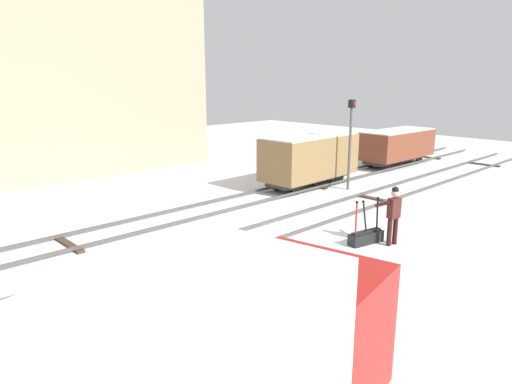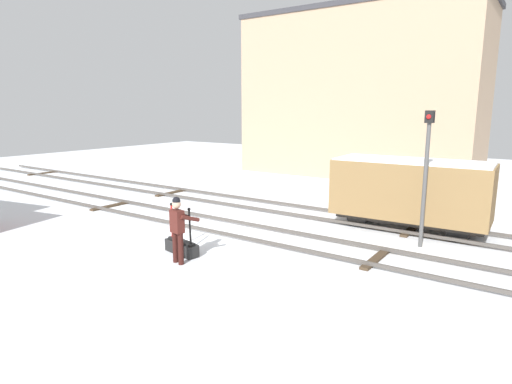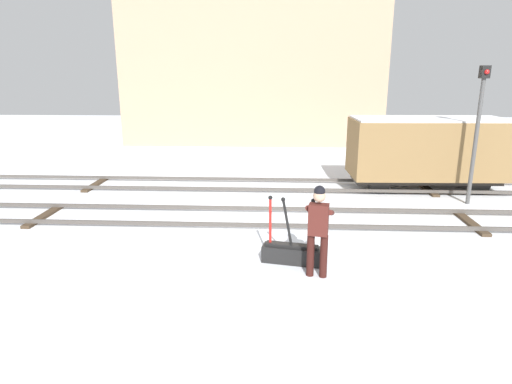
{
  "view_description": "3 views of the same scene",
  "coord_description": "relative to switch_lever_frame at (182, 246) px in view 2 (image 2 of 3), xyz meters",
  "views": [
    {
      "loc": [
        -10.94,
        -10.19,
        5.06
      ],
      "look_at": [
        0.99,
        2.31,
        0.77
      ],
      "focal_mm": 32.24,
      "sensor_mm": 36.0,
      "label": 1
    },
    {
      "loc": [
        9.59,
        -11.35,
        4.17
      ],
      "look_at": [
        -0.19,
        2.85,
        0.82
      ],
      "focal_mm": 30.13,
      "sensor_mm": 36.0,
      "label": 2
    },
    {
      "loc": [
        0.66,
        -11.37,
        3.92
      ],
      "look_at": [
        0.09,
        0.26,
        0.75
      ],
      "focal_mm": 30.72,
      "sensor_mm": 36.0,
      "label": 3
    }
  ],
  "objects": [
    {
      "name": "ground_plane",
      "position": [
        -0.99,
        2.7,
        -0.25
      ],
      "size": [
        60.0,
        60.0,
        0.0
      ],
      "primitive_type": "plane",
      "color": "silver"
    },
    {
      "name": "track_main_line",
      "position": [
        -0.99,
        2.7,
        -0.13
      ],
      "size": [
        44.0,
        1.94,
        0.18
      ],
      "color": "#4C4742",
      "rests_on": "ground_plane"
    },
    {
      "name": "track_siding_near",
      "position": [
        -0.99,
        6.28,
        -0.13
      ],
      "size": [
        44.0,
        1.94,
        0.18
      ],
      "color": "#4C4742",
      "rests_on": "ground_plane"
    },
    {
      "name": "switch_lever_frame",
      "position": [
        0.0,
        0.0,
        0.0
      ],
      "size": [
        1.29,
        0.6,
        1.45
      ],
      "rotation": [
        0.0,
        0.0,
        -0.2
      ],
      "color": "black",
      "rests_on": "ground_plane"
    },
    {
      "name": "rail_worker",
      "position": [
        0.49,
        -0.6,
        0.82
      ],
      "size": [
        0.64,
        0.75,
        1.87
      ],
      "rotation": [
        0.0,
        0.0,
        -0.2
      ],
      "color": "#351511",
      "rests_on": "ground_plane"
    },
    {
      "name": "signal_post",
      "position": [
        5.59,
        4.63,
        2.26
      ],
      "size": [
        0.24,
        0.32,
        4.13
      ],
      "color": "#4C4C4C",
      "rests_on": "ground_plane"
    },
    {
      "name": "apartment_building",
      "position": [
        -1.75,
        18.17,
        4.84
      ],
      "size": [
        14.56,
        6.44,
        10.15
      ],
      "color": "tan",
      "rests_on": "ground_plane"
    },
    {
      "name": "freight_car_mid_siding",
      "position": [
        4.75,
        6.28,
        1.17
      ],
      "size": [
        5.16,
        2.23,
        2.47
      ],
      "rotation": [
        0.0,
        0.0,
        0.03
      ],
      "color": "#2D2B28",
      "rests_on": "ground_plane"
    },
    {
      "name": "perched_bird_roof_left",
      "position": [
        -4.72,
        20.7,
        9.96
      ],
      "size": [
        0.27,
        0.24,
        0.13
      ],
      "rotation": [
        0.0,
        0.0,
        0.64
      ],
      "color": "#514C47",
      "rests_on": "apartment_building"
    },
    {
      "name": "perched_bird_roof_right",
      "position": [
        -5.46,
        17.54,
        9.96
      ],
      "size": [
        0.22,
        0.28,
        0.13
      ],
      "rotation": [
        0.0,
        0.0,
        5.2
      ],
      "color": "#514C47",
      "rests_on": "apartment_building"
    }
  ]
}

